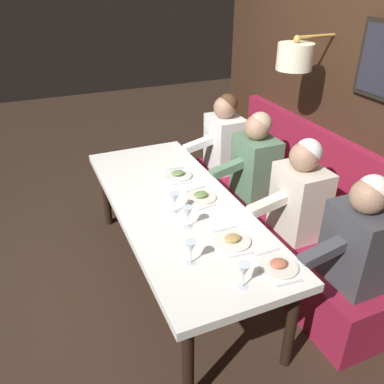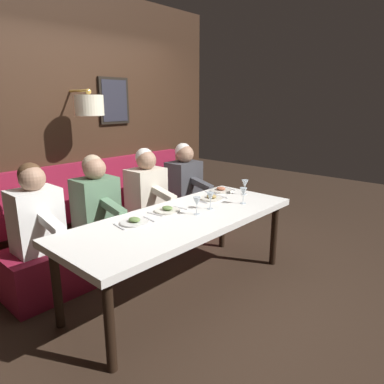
% 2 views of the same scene
% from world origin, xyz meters
% --- Properties ---
extents(ground_plane, '(12.00, 12.00, 0.00)m').
position_xyz_m(ground_plane, '(0.00, 0.00, 0.00)').
color(ground_plane, '#332319').
extents(dining_table, '(0.90, 2.31, 0.74)m').
position_xyz_m(dining_table, '(0.00, 0.00, 0.67)').
color(dining_table, white).
rests_on(dining_table, ground_plane).
extents(banquette_bench, '(0.52, 2.51, 0.45)m').
position_xyz_m(banquette_bench, '(0.89, 0.00, 0.23)').
color(banquette_bench, maroon).
rests_on(banquette_bench, ground_plane).
extents(back_wall_panel, '(0.59, 3.71, 2.90)m').
position_xyz_m(back_wall_panel, '(1.46, 0.00, 1.37)').
color(back_wall_panel, '#382316').
rests_on(back_wall_panel, ground_plane).
extents(diner_nearest, '(0.60, 0.40, 0.79)m').
position_xyz_m(diner_nearest, '(0.88, -0.95, 0.82)').
color(diner_nearest, '#3D3D42').
rests_on(diner_nearest, banquette_bench).
extents(diner_near, '(0.60, 0.40, 0.79)m').
position_xyz_m(diner_near, '(0.88, -0.33, 0.82)').
color(diner_near, beige).
rests_on(diner_near, banquette_bench).
extents(diner_middle, '(0.60, 0.40, 0.79)m').
position_xyz_m(diner_middle, '(0.88, 0.33, 0.82)').
color(diner_middle, '#567A5B').
rests_on(diner_middle, banquette_bench).
extents(diner_far, '(0.60, 0.40, 0.79)m').
position_xyz_m(diner_far, '(0.88, 0.93, 0.82)').
color(diner_far, white).
rests_on(diner_far, banquette_bench).
extents(place_setting_0, '(0.24, 0.33, 0.05)m').
position_xyz_m(place_setting_0, '(0.20, -0.00, 0.75)').
color(place_setting_0, silver).
rests_on(place_setting_0, dining_table).
extents(place_setting_1, '(0.24, 0.31, 0.05)m').
position_xyz_m(place_setting_1, '(0.16, -0.60, 0.75)').
color(place_setting_1, silver).
rests_on(place_setting_1, dining_table).
extents(place_setting_2, '(0.24, 0.32, 0.05)m').
position_xyz_m(place_setting_2, '(0.29, -0.93, 0.75)').
color(place_setting_2, silver).
rests_on(place_setting_2, dining_table).
extents(place_setting_3, '(0.24, 0.33, 0.05)m').
position_xyz_m(place_setting_3, '(0.17, 0.41, 0.75)').
color(place_setting_3, silver).
rests_on(place_setting_3, dining_table).
extents(wine_glass_0, '(0.07, 0.07, 0.16)m').
position_xyz_m(wine_glass_0, '(-0.06, -0.12, 0.86)').
color(wine_glass_0, silver).
rests_on(wine_glass_0, dining_table).
extents(wine_glass_1, '(0.07, 0.07, 0.16)m').
position_xyz_m(wine_glass_1, '(0.01, -0.99, 0.86)').
color(wine_glass_1, silver).
rests_on(wine_glass_1, dining_table).
extents(wine_glass_2, '(0.07, 0.07, 0.16)m').
position_xyz_m(wine_glass_2, '(-0.05, -0.33, 0.86)').
color(wine_glass_2, silver).
rests_on(wine_glass_2, dining_table).
extents(wine_glass_3, '(0.07, 0.07, 0.16)m').
position_xyz_m(wine_glass_3, '(-0.18, -0.69, 0.86)').
color(wine_glass_3, silver).
rests_on(wine_glass_3, dining_table).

